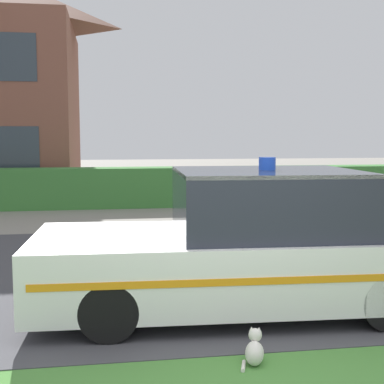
% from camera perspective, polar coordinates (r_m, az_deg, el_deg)
% --- Properties ---
extents(road_strip, '(28.00, 6.27, 0.01)m').
position_cam_1_polar(road_strip, '(7.84, -0.80, -8.12)').
color(road_strip, '#424247').
rests_on(road_strip, ground).
extents(garden_hedge, '(15.69, 0.87, 1.06)m').
position_cam_1_polar(garden_hedge, '(14.60, -3.54, 0.56)').
color(garden_hedge, '#3D7F38').
rests_on(garden_hedge, ground).
extents(police_car, '(4.45, 2.02, 1.68)m').
position_cam_1_polar(police_car, '(5.94, 5.61, -5.75)').
color(police_car, black).
rests_on(police_car, road_strip).
extents(cat, '(0.26, 0.30, 0.29)m').
position_cam_1_polar(cat, '(4.73, 6.67, -16.40)').
color(cat, silver).
rests_on(cat, ground).
extents(wheelie_bin, '(0.67, 0.69, 1.12)m').
position_cam_1_polar(wheelie_bin, '(13.38, 11.62, 0.08)').
color(wheelie_bin, '#23662D').
rests_on(wheelie_bin, ground).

